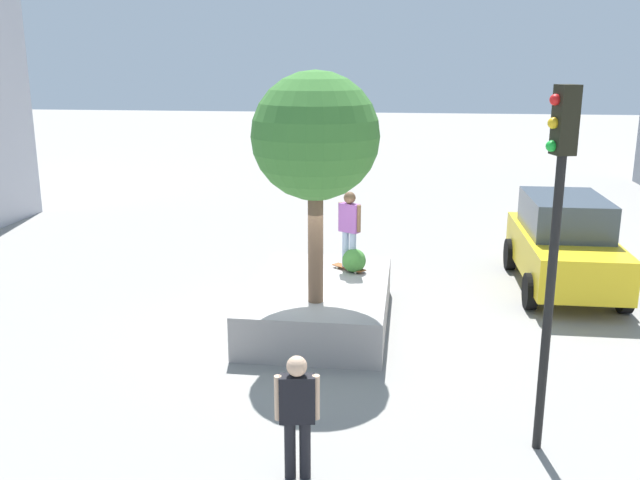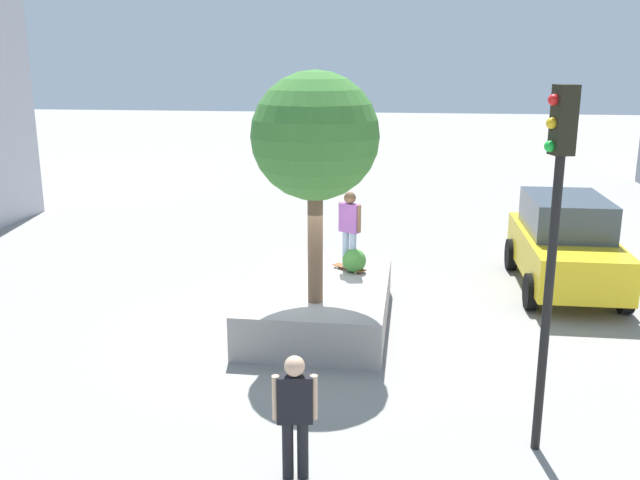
{
  "view_description": "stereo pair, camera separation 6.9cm",
  "coord_description": "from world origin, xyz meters",
  "px_view_note": "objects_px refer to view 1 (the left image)",
  "views": [
    {
      "loc": [
        12.54,
        1.91,
        5.17
      ],
      "look_at": [
        -0.53,
        0.2,
        1.75
      ],
      "focal_mm": 38.74,
      "sensor_mm": 36.0,
      "label": 1
    },
    {
      "loc": [
        12.53,
        1.98,
        5.17
      ],
      "look_at": [
        -0.53,
        0.2,
        1.75
      ],
      "focal_mm": 38.74,
      "sensor_mm": 36.0,
      "label": 2
    }
  ],
  "objects_px": {
    "skateboarder": "(349,224)",
    "traffic_light_corner": "(556,213)",
    "taxi_cab": "(564,243)",
    "plaza_tree": "(315,138)",
    "planter_ledge": "(320,303)",
    "skateboard": "(349,268)",
    "passerby_with_bag": "(297,409)"
  },
  "relations": [
    {
      "from": "plaza_tree",
      "to": "planter_ledge",
      "type": "bearing_deg",
      "value": -176.88
    },
    {
      "from": "skateboarder",
      "to": "passerby_with_bag",
      "type": "bearing_deg",
      "value": -0.72
    },
    {
      "from": "skateboarder",
      "to": "traffic_light_corner",
      "type": "bearing_deg",
      "value": 30.44
    },
    {
      "from": "plaza_tree",
      "to": "taxi_cab",
      "type": "distance_m",
      "value": 7.19
    },
    {
      "from": "taxi_cab",
      "to": "traffic_light_corner",
      "type": "bearing_deg",
      "value": -13.63
    },
    {
      "from": "passerby_with_bag",
      "to": "taxi_cab",
      "type": "bearing_deg",
      "value": 149.6
    },
    {
      "from": "planter_ledge",
      "to": "skateboarder",
      "type": "relative_size",
      "value": 2.62
    },
    {
      "from": "skateboarder",
      "to": "traffic_light_corner",
      "type": "height_order",
      "value": "traffic_light_corner"
    },
    {
      "from": "traffic_light_corner",
      "to": "skateboard",
      "type": "bearing_deg",
      "value": -149.56
    },
    {
      "from": "taxi_cab",
      "to": "passerby_with_bag",
      "type": "relative_size",
      "value": 2.77
    },
    {
      "from": "skateboarder",
      "to": "passerby_with_bag",
      "type": "relative_size",
      "value": 0.97
    },
    {
      "from": "plaza_tree",
      "to": "taxi_cab",
      "type": "height_order",
      "value": "plaza_tree"
    },
    {
      "from": "planter_ledge",
      "to": "passerby_with_bag",
      "type": "height_order",
      "value": "passerby_with_bag"
    },
    {
      "from": "skateboarder",
      "to": "plaza_tree",
      "type": "bearing_deg",
      "value": -12.18
    },
    {
      "from": "skateboard",
      "to": "passerby_with_bag",
      "type": "distance_m",
      "value": 6.34
    },
    {
      "from": "planter_ledge",
      "to": "passerby_with_bag",
      "type": "distance_m",
      "value": 5.42
    },
    {
      "from": "plaza_tree",
      "to": "traffic_light_corner",
      "type": "xyz_separation_m",
      "value": [
        3.19,
        3.51,
        -0.56
      ]
    },
    {
      "from": "taxi_cab",
      "to": "planter_ledge",
      "type": "bearing_deg",
      "value": -60.78
    },
    {
      "from": "plaza_tree",
      "to": "skateboard",
      "type": "bearing_deg",
      "value": 167.82
    },
    {
      "from": "plaza_tree",
      "to": "skateboarder",
      "type": "distance_m",
      "value": 2.89
    },
    {
      "from": "planter_ledge",
      "to": "skateboarder",
      "type": "distance_m",
      "value": 1.8
    },
    {
      "from": "plaza_tree",
      "to": "skateboard",
      "type": "xyz_separation_m",
      "value": [
        -2.03,
        0.44,
        -2.97
      ]
    },
    {
      "from": "skateboard",
      "to": "taxi_cab",
      "type": "xyz_separation_m",
      "value": [
        -2.01,
        4.82,
        0.19
      ]
    },
    {
      "from": "plaza_tree",
      "to": "taxi_cab",
      "type": "relative_size",
      "value": 0.9
    },
    {
      "from": "planter_ledge",
      "to": "taxi_cab",
      "type": "xyz_separation_m",
      "value": [
        -2.97,
        5.32,
        0.67
      ]
    },
    {
      "from": "planter_ledge",
      "to": "taxi_cab",
      "type": "bearing_deg",
      "value": 119.22
    },
    {
      "from": "taxi_cab",
      "to": "traffic_light_corner",
      "type": "height_order",
      "value": "traffic_light_corner"
    },
    {
      "from": "planter_ledge",
      "to": "plaza_tree",
      "type": "height_order",
      "value": "plaza_tree"
    },
    {
      "from": "traffic_light_corner",
      "to": "planter_ledge",
      "type": "bearing_deg",
      "value": -140.07
    },
    {
      "from": "plaza_tree",
      "to": "skateboarder",
      "type": "bearing_deg",
      "value": 167.82
    },
    {
      "from": "skateboarder",
      "to": "taxi_cab",
      "type": "height_order",
      "value": "skateboarder"
    },
    {
      "from": "skateboarder",
      "to": "passerby_with_bag",
      "type": "xyz_separation_m",
      "value": [
        6.34,
        -0.08,
        -0.89
      ]
    }
  ]
}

